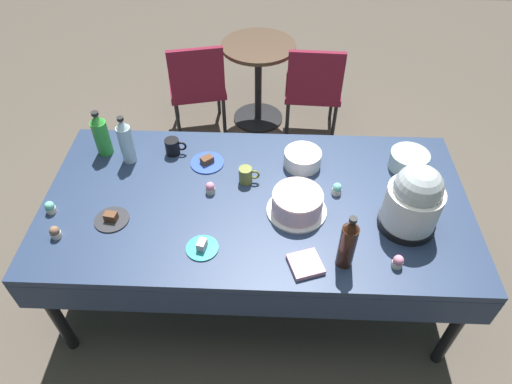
# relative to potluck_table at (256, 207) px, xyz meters

# --- Properties ---
(ground) EXTENTS (9.00, 9.00, 0.00)m
(ground) POSITION_rel_potluck_table_xyz_m (0.00, 0.00, -0.69)
(ground) COLOR brown
(potluck_table) EXTENTS (2.20, 1.10, 0.75)m
(potluck_table) POSITION_rel_potluck_table_xyz_m (0.00, 0.00, 0.00)
(potluck_table) COLOR navy
(potluck_table) RESTS_ON ground
(frosted_layer_cake) EXTENTS (0.30, 0.30, 0.12)m
(frosted_layer_cake) POSITION_rel_potluck_table_xyz_m (0.21, -0.08, 0.12)
(frosted_layer_cake) COLOR silver
(frosted_layer_cake) RESTS_ON potluck_table
(slow_cooker) EXTENTS (0.27, 0.27, 0.37)m
(slow_cooker) POSITION_rel_potluck_table_xyz_m (0.74, -0.15, 0.23)
(slow_cooker) COLOR black
(slow_cooker) RESTS_ON potluck_table
(glass_salad_bowl) EXTENTS (0.21, 0.21, 0.09)m
(glass_salad_bowl) POSITION_rel_potluck_table_xyz_m (0.83, 0.28, 0.11)
(glass_salad_bowl) COLOR #B2C6BC
(glass_salad_bowl) RESTS_ON potluck_table
(ceramic_snack_bowl) EXTENTS (0.21, 0.21, 0.09)m
(ceramic_snack_bowl) POSITION_rel_potluck_table_xyz_m (0.25, 0.28, 0.11)
(ceramic_snack_bowl) COLOR silver
(ceramic_snack_bowl) RESTS_ON potluck_table
(dessert_plate_charcoal) EXTENTS (0.17, 0.17, 0.05)m
(dessert_plate_charcoal) POSITION_rel_potluck_table_xyz_m (-0.71, -0.18, 0.07)
(dessert_plate_charcoal) COLOR #2D2D33
(dessert_plate_charcoal) RESTS_ON potluck_table
(dessert_plate_teal) EXTENTS (0.15, 0.15, 0.05)m
(dessert_plate_teal) POSITION_rel_potluck_table_xyz_m (-0.24, -0.33, 0.07)
(dessert_plate_teal) COLOR teal
(dessert_plate_teal) RESTS_ON potluck_table
(dessert_plate_cobalt) EXTENTS (0.19, 0.19, 0.04)m
(dessert_plate_cobalt) POSITION_rel_potluck_table_xyz_m (-0.28, 0.27, 0.07)
(dessert_plate_cobalt) COLOR #2D4CB2
(dessert_plate_cobalt) RESTS_ON potluck_table
(cupcake_cocoa) EXTENTS (0.05, 0.05, 0.07)m
(cupcake_cocoa) POSITION_rel_potluck_table_xyz_m (0.42, 0.06, 0.09)
(cupcake_cocoa) COLOR beige
(cupcake_cocoa) RESTS_ON potluck_table
(cupcake_rose) EXTENTS (0.05, 0.05, 0.07)m
(cupcake_rose) POSITION_rel_potluck_table_xyz_m (-0.94, -0.29, 0.09)
(cupcake_rose) COLOR beige
(cupcake_rose) RESTS_ON potluck_table
(cupcake_lemon) EXTENTS (0.05, 0.05, 0.07)m
(cupcake_lemon) POSITION_rel_potluck_table_xyz_m (-0.24, 0.04, 0.09)
(cupcake_lemon) COLOR beige
(cupcake_lemon) RESTS_ON potluck_table
(cupcake_mint) EXTENTS (0.05, 0.05, 0.07)m
(cupcake_mint) POSITION_rel_potluck_table_xyz_m (-1.02, -0.13, 0.09)
(cupcake_mint) COLOR beige
(cupcake_mint) RESTS_ON potluck_table
(cupcake_vanilla) EXTENTS (0.05, 0.05, 0.07)m
(cupcake_vanilla) POSITION_rel_potluck_table_xyz_m (0.65, -0.40, 0.09)
(cupcake_vanilla) COLOR beige
(cupcake_vanilla) RESTS_ON potluck_table
(soda_bottle_water) EXTENTS (0.08, 0.08, 0.29)m
(soda_bottle_water) POSITION_rel_potluck_table_xyz_m (-0.72, 0.28, 0.20)
(soda_bottle_water) COLOR silver
(soda_bottle_water) RESTS_ON potluck_table
(soda_bottle_cola) EXTENTS (0.08, 0.08, 0.30)m
(soda_bottle_cola) POSITION_rel_potluck_table_xyz_m (0.41, -0.39, 0.20)
(soda_bottle_cola) COLOR #33190F
(soda_bottle_cola) RESTS_ON potluck_table
(soda_bottle_lime_soda) EXTENTS (0.09, 0.09, 0.28)m
(soda_bottle_lime_soda) POSITION_rel_potluck_table_xyz_m (-0.88, 0.34, 0.19)
(soda_bottle_lime_soda) COLOR green
(soda_bottle_lime_soda) RESTS_ON potluck_table
(coffee_mug_black) EXTENTS (0.12, 0.08, 0.09)m
(coffee_mug_black) POSITION_rel_potluck_table_xyz_m (-0.49, 0.35, 0.11)
(coffee_mug_black) COLOR black
(coffee_mug_black) RESTS_ON potluck_table
(coffee_mug_olive) EXTENTS (0.11, 0.07, 0.09)m
(coffee_mug_olive) POSITION_rel_potluck_table_xyz_m (-0.06, 0.13, 0.11)
(coffee_mug_olive) COLOR olive
(coffee_mug_olive) RESTS_ON potluck_table
(paper_napkin_stack) EXTENTS (0.18, 0.18, 0.02)m
(paper_napkin_stack) POSITION_rel_potluck_table_xyz_m (0.24, -0.41, 0.07)
(paper_napkin_stack) COLOR pink
(paper_napkin_stack) RESTS_ON potluck_table
(maroon_chair_left) EXTENTS (0.53, 0.53, 0.85)m
(maroon_chair_left) POSITION_rel_potluck_table_xyz_m (-0.53, 1.52, -0.20)
(maroon_chair_left) COLOR maroon
(maroon_chair_left) RESTS_ON ground
(maroon_chair_right) EXTENTS (0.46, 0.46, 0.85)m
(maroon_chair_right) POSITION_rel_potluck_table_xyz_m (0.40, 1.51, -0.20)
(maroon_chair_right) COLOR maroon
(maroon_chair_right) RESTS_ON ground
(round_cafe_table) EXTENTS (0.60, 0.60, 0.72)m
(round_cafe_table) POSITION_rel_potluck_table_xyz_m (-0.05, 1.74, -0.19)
(round_cafe_table) COLOR #473323
(round_cafe_table) RESTS_ON ground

